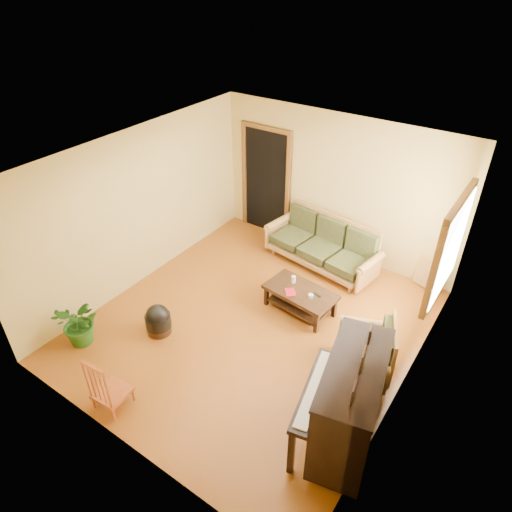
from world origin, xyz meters
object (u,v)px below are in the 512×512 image
Objects in this scene: piano at (350,406)px; red_chair at (109,381)px; sofa at (321,244)px; armchair at (363,348)px; footstool at (158,322)px; ceramic_crock at (433,287)px; coffee_table at (300,300)px; potted_plant at (80,323)px.

piano is 2.85m from red_chair.
armchair is (1.63, -1.93, -0.01)m from sofa.
footstool is at bearing 177.01° from armchair.
sofa is at bearing 68.49° from footstool.
armchair is 0.62× the size of piano.
footstool is (-3.05, 0.09, -0.44)m from piano.
piano is 3.37m from ceramic_crock.
sofa is 1.35m from coffee_table.
coffee_table is 2.88× the size of footstool.
sofa is 1.97m from ceramic_crock.
coffee_table is 4.69× the size of ceramic_crock.
sofa is at bearing 76.66° from red_chair.
potted_plant is at bearing -108.68° from sofa.
sofa reaches higher than red_chair.
ceramic_crock is at bearing 56.01° from red_chair.
footstool is 1.63× the size of ceramic_crock.
piano is at bearing 10.14° from potted_plant.
red_chair is (-1.01, -2.87, 0.22)m from coffee_table.
ceramic_crock is 5.53m from potted_plant.
coffee_table is at bearing -67.32° from sofa.
potted_plant is (-3.51, -1.74, -0.07)m from armchair.
piano is at bearing -47.11° from coffee_table.
ceramic_crock is (0.00, 3.34, -0.50)m from piano.
piano is 1.67× the size of red_chair.
footstool is at bearing 106.11° from red_chair.
red_chair is at bearing -22.09° from potted_plant.
armchair is at bearing 40.01° from red_chair.
potted_plant is (-1.20, 0.49, -0.06)m from red_chair.
armchair is 2.94m from footstool.
sofa is 3.56m from piano.
footstool is (-1.47, -1.61, -0.02)m from coffee_table.
coffee_table is 1.47m from armchair.
coffee_table is at bearing 131.41° from armchair.
red_chair reaches higher than footstool.
armchair is 1.04× the size of red_chair.
sofa is 4.22m from red_chair.
red_chair is 3.60× the size of ceramic_crock.
red_chair reaches higher than potted_plant.
coffee_table is 3.26m from potted_plant.
armchair reaches higher than footstool.
coffee_table is at bearing 66.62° from red_chair.
footstool is at bearing -133.30° from ceramic_crock.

